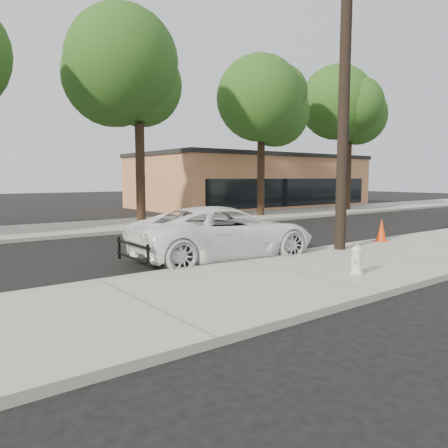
{
  "coord_description": "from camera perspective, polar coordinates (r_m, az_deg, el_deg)",
  "views": [
    {
      "loc": [
        -7.51,
        -11.27,
        2.39
      ],
      "look_at": [
        0.36,
        -0.94,
        1.0
      ],
      "focal_mm": 35.0,
      "sensor_mm": 36.0,
      "label": 1
    }
  ],
  "objects": [
    {
      "name": "police_cruiser",
      "position": [
        12.85,
        -0.01,
        -1.11
      ],
      "size": [
        5.84,
        3.17,
        1.55
      ],
      "primitive_type": "imported",
      "rotation": [
        0.0,
        0.0,
        1.46
      ],
      "color": "white",
      "rests_on": "ground"
    },
    {
      "name": "near_sidewalk",
      "position": [
        10.5,
        9.65,
        -6.71
      ],
      "size": [
        90.0,
        4.4,
        0.15
      ],
      "primitive_type": "cube",
      "color": "gray",
      "rests_on": "ground"
    },
    {
      "name": "fire_hydrant",
      "position": [
        10.64,
        16.95,
        -4.57
      ],
      "size": [
        0.35,
        0.32,
        0.65
      ],
      "rotation": [
        0.0,
        0.0,
        0.09
      ],
      "color": "silver",
      "rests_on": "near_sidewalk"
    },
    {
      "name": "tree_d",
      "position": [
        26.43,
        5.46,
        14.73
      ],
      "size": [
        4.5,
        4.35,
        8.75
      ],
      "color": "black",
      "rests_on": "far_sidewalk"
    },
    {
      "name": "tree_c",
      "position": [
        21.74,
        -10.38,
        18.01
      ],
      "size": [
        4.96,
        4.8,
        9.55
      ],
      "color": "black",
      "rests_on": "far_sidewalk"
    },
    {
      "name": "far_sidewalk",
      "position": [
        21.27,
        -16.4,
        -0.39
      ],
      "size": [
        90.0,
        5.0,
        0.15
      ],
      "primitive_type": "cube",
      "color": "gray",
      "rests_on": "ground"
    },
    {
      "name": "traffic_cone",
      "position": [
        16.34,
        19.87,
        -0.78
      ],
      "size": [
        0.46,
        0.46,
        0.8
      ],
      "rotation": [
        0.0,
        0.0,
        -0.14
      ],
      "color": "#E73E0C",
      "rests_on": "near_sidewalk"
    },
    {
      "name": "curb_near",
      "position": [
        12.08,
        1.98,
        -4.95
      ],
      "size": [
        90.0,
        0.12,
        0.16
      ],
      "primitive_type": "cube",
      "color": "#9E9B93",
      "rests_on": "ground"
    },
    {
      "name": "ground",
      "position": [
        13.75,
        -3.58,
        -3.91
      ],
      "size": [
        120.0,
        120.0,
        0.0
      ],
      "primitive_type": "plane",
      "color": "black",
      "rests_on": "ground"
    },
    {
      "name": "utility_pole",
      "position": [
        14.22,
        15.4,
        15.23
      ],
      "size": [
        1.4,
        0.34,
        9.0
      ],
      "color": "black",
      "rests_on": "near_sidewalk"
    },
    {
      "name": "tree_e",
      "position": [
        32.27,
        16.54,
        13.52
      ],
      "size": [
        4.8,
        4.65,
        9.25
      ],
      "color": "black",
      "rests_on": "far_sidewalk"
    },
    {
      "name": "building_main",
      "position": [
        36.01,
        3.48,
        5.47
      ],
      "size": [
        18.0,
        10.0,
        4.0
      ],
      "primitive_type": "cube",
      "color": "#B2714A",
      "rests_on": "ground"
    }
  ]
}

